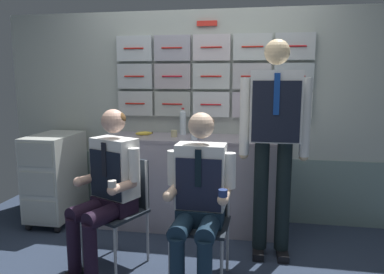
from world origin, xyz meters
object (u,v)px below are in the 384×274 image
(crew_member_right, at_px, (199,194))
(sparkling_bottle_green, at_px, (183,122))
(coffee_cup_spare, at_px, (262,134))
(crew_member_standing, at_px, (274,128))
(folding_chair_right, at_px, (203,209))
(service_trolley, at_px, (55,175))
(crew_member_left, at_px, (107,184))
(snack_banana, at_px, (144,133))
(folding_chair_left, at_px, (123,199))

(crew_member_right, xyz_separation_m, sparkling_bottle_green, (-0.35, 1.20, 0.35))
(coffee_cup_spare, bearing_deg, crew_member_standing, -81.83)
(crew_member_right, height_order, crew_member_standing, crew_member_standing)
(folding_chair_right, xyz_separation_m, coffee_cup_spare, (0.44, 0.98, 0.42))
(folding_chair_right, bearing_deg, service_trolley, 154.77)
(crew_member_left, height_order, folding_chair_right, crew_member_left)
(snack_banana, bearing_deg, coffee_cup_spare, 2.75)
(folding_chair_left, relative_size, crew_member_left, 0.67)
(service_trolley, bearing_deg, crew_member_left, -41.40)
(coffee_cup_spare, xyz_separation_m, snack_banana, (-1.17, -0.06, -0.01))
(sparkling_bottle_green, xyz_separation_m, coffee_cup_spare, (0.79, -0.06, -0.10))
(folding_chair_right, relative_size, crew_member_right, 0.68)
(folding_chair_left, height_order, coffee_cup_spare, coffee_cup_spare)
(crew_member_standing, relative_size, snack_banana, 10.33)
(crew_member_left, distance_m, sparkling_bottle_green, 1.19)
(crew_member_standing, bearing_deg, coffee_cup_spare, 98.17)
(folding_chair_left, distance_m, crew_member_left, 0.23)
(crew_member_standing, height_order, coffee_cup_spare, crew_member_standing)
(service_trolley, xyz_separation_m, snack_banana, (0.91, 0.15, 0.44))
(folding_chair_right, relative_size, coffee_cup_spare, 13.58)
(service_trolley, xyz_separation_m, folding_chair_right, (1.65, -0.78, 0.03))
(crew_member_left, bearing_deg, snack_banana, 90.18)
(folding_chair_right, height_order, coffee_cup_spare, coffee_cup_spare)
(folding_chair_left, height_order, crew_member_standing, crew_member_standing)
(sparkling_bottle_green, bearing_deg, crew_member_right, -73.58)
(folding_chair_left, bearing_deg, crew_member_standing, 13.63)
(service_trolley, bearing_deg, snack_banana, 9.05)
(service_trolley, height_order, crew_member_standing, crew_member_standing)
(folding_chair_left, relative_size, sparkling_bottle_green, 3.09)
(crew_member_right, relative_size, crew_member_standing, 0.70)
(folding_chair_left, bearing_deg, folding_chair_right, -9.89)
(folding_chair_left, xyz_separation_m, snack_banana, (-0.07, 0.81, 0.41))
(crew_member_left, bearing_deg, coffee_cup_spare, 40.85)
(folding_chair_right, height_order, crew_member_standing, crew_member_standing)
(crew_member_right, xyz_separation_m, crew_member_standing, (0.52, 0.56, 0.40))
(service_trolley, height_order, folding_chair_left, service_trolley)
(crew_member_right, bearing_deg, crew_member_standing, 47.21)
(folding_chair_right, height_order, snack_banana, snack_banana)
(folding_chair_left, xyz_separation_m, sparkling_bottle_green, (0.31, 0.92, 0.52))
(sparkling_bottle_green, relative_size, snack_banana, 1.58)
(crew_member_standing, distance_m, coffee_cup_spare, 0.60)
(folding_chair_right, distance_m, snack_banana, 1.25)
(crew_member_standing, xyz_separation_m, sparkling_bottle_green, (-0.88, 0.63, -0.04))
(folding_chair_right, height_order, crew_member_right, crew_member_right)
(crew_member_left, relative_size, crew_member_right, 1.00)
(sparkling_bottle_green, xyz_separation_m, snack_banana, (-0.38, -0.12, -0.11))
(folding_chair_right, height_order, sparkling_bottle_green, sparkling_bottle_green)
(sparkling_bottle_green, bearing_deg, service_trolley, -168.48)
(sparkling_bottle_green, bearing_deg, folding_chair_right, -70.97)
(folding_chair_left, distance_m, coffee_cup_spare, 1.46)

